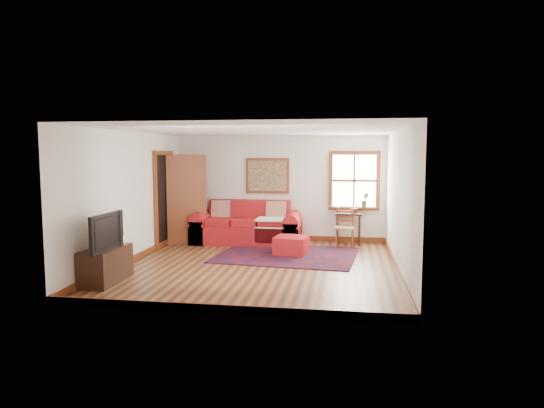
% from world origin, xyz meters
% --- Properties ---
extents(ground, '(5.50, 5.50, 0.00)m').
position_xyz_m(ground, '(0.00, 0.00, 0.00)').
color(ground, '#432212').
rests_on(ground, ground).
extents(room_envelope, '(5.04, 5.54, 2.52)m').
position_xyz_m(room_envelope, '(0.00, 0.02, 1.65)').
color(room_envelope, silver).
rests_on(room_envelope, ground).
extents(window, '(1.18, 0.20, 1.38)m').
position_xyz_m(window, '(1.78, 2.70, 1.31)').
color(window, white).
rests_on(window, ground).
extents(doorway, '(0.89, 1.08, 2.14)m').
position_xyz_m(doorway, '(-2.21, 1.78, 1.07)').
color(doorway, black).
rests_on(doorway, ground).
extents(framed_artwork, '(1.05, 0.07, 0.85)m').
position_xyz_m(framed_artwork, '(-0.30, 2.71, 1.55)').
color(framed_artwork, brown).
rests_on(framed_artwork, ground).
extents(persian_rug, '(2.97, 2.48, 0.02)m').
position_xyz_m(persian_rug, '(0.39, 0.99, 0.01)').
color(persian_rug, '#510D0B').
rests_on(persian_rug, ground).
extents(red_leather_sofa, '(2.50, 1.03, 0.98)m').
position_xyz_m(red_leather_sofa, '(-0.70, 2.27, 0.32)').
color(red_leather_sofa, '#A2141A').
rests_on(red_leather_sofa, ground).
extents(red_ottoman, '(0.72, 0.72, 0.37)m').
position_xyz_m(red_ottoman, '(0.46, 1.13, 0.19)').
color(red_ottoman, '#A2141A').
rests_on(red_ottoman, ground).
extents(side_table, '(0.61, 0.46, 0.73)m').
position_xyz_m(side_table, '(1.63, 2.44, 0.61)').
color(side_table, '#311A10').
rests_on(side_table, ground).
extents(ladder_back_chair, '(0.42, 0.40, 0.86)m').
position_xyz_m(ladder_back_chair, '(1.56, 2.16, 0.46)').
color(ladder_back_chair, tan).
rests_on(ladder_back_chair, ground).
extents(media_cabinet, '(0.47, 1.04, 0.57)m').
position_xyz_m(media_cabinet, '(-2.25, -1.53, 0.28)').
color(media_cabinet, '#311A10').
rests_on(media_cabinet, ground).
extents(television, '(0.13, 1.01, 0.58)m').
position_xyz_m(television, '(-2.23, -1.69, 0.86)').
color(television, black).
rests_on(television, media_cabinet).
extents(candle_hurricane, '(0.12, 0.12, 0.18)m').
position_xyz_m(candle_hurricane, '(-2.20, -1.08, 0.65)').
color(candle_hurricane, silver).
rests_on(candle_hurricane, media_cabinet).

